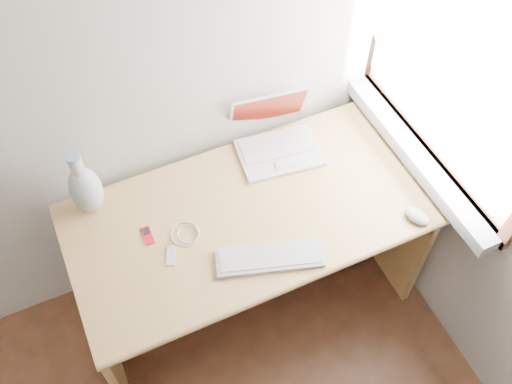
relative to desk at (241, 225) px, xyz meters
name	(u,v)px	position (x,y,z in m)	size (l,w,h in m)	color
window	(455,56)	(0.73, -0.14, 0.76)	(0.11, 0.99, 1.10)	white
desk	(241,225)	(0.00, 0.00, 0.00)	(1.38, 0.69, 0.73)	tan
laptop	(275,138)	(0.23, 0.17, 0.26)	(0.36, 0.31, 0.22)	silver
external_keyboard	(270,258)	(-0.01, -0.30, 0.22)	(0.40, 0.23, 0.02)	silver
mouse	(417,216)	(0.56, -0.37, 0.23)	(0.06, 0.10, 0.04)	silver
ipod	(147,236)	(-0.38, -0.03, 0.21)	(0.04, 0.08, 0.01)	#B30C1A
cable_coil	(185,234)	(-0.26, -0.08, 0.21)	(0.11, 0.11, 0.01)	silver
remote	(171,256)	(-0.33, -0.14, 0.21)	(0.03, 0.08, 0.01)	silver
vase	(85,188)	(-0.53, 0.18, 0.33)	(0.12, 0.12, 0.31)	silver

